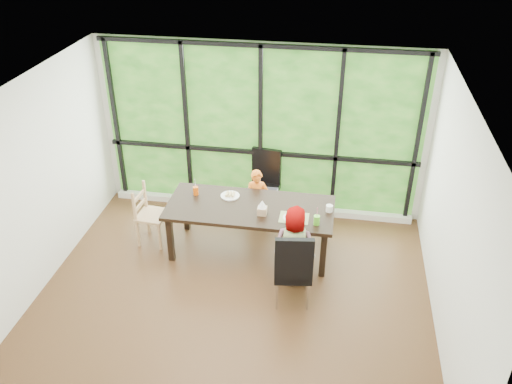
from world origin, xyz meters
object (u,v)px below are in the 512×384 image
at_px(child_older, 295,246).
at_px(plate_far, 230,196).
at_px(child_toddler, 257,200).
at_px(white_mug, 329,208).
at_px(green_cup, 317,220).
at_px(plate_near, 292,218).
at_px(dining_table, 250,229).
at_px(chair_interior_leather, 293,266).
at_px(chair_end_beech, 152,215).
at_px(orange_cup, 196,191).
at_px(tissue_box, 262,211).
at_px(chair_window_leather, 263,186).

xyz_separation_m(child_older, plate_far, (-1.01, 0.77, 0.20)).
height_order(child_toddler, white_mug, child_toddler).
relative_size(green_cup, white_mug, 1.39).
distance_m(plate_near, green_cup, 0.35).
distance_m(dining_table, green_cup, 1.07).
bearing_deg(plate_near, chair_interior_leather, -82.11).
bearing_deg(dining_table, chair_end_beech, -179.95).
bearing_deg(chair_end_beech, dining_table, -85.48).
bearing_deg(child_older, green_cup, -131.91).
relative_size(dining_table, orange_cup, 18.89).
distance_m(white_mug, tissue_box, 0.91).
bearing_deg(child_older, tissue_box, -36.67).
height_order(chair_end_beech, tissue_box, chair_end_beech).
bearing_deg(plate_near, plate_far, 155.56).
height_order(dining_table, white_mug, white_mug).
bearing_deg(chair_interior_leather, tissue_box, -64.51).
relative_size(chair_end_beech, child_older, 0.80).
bearing_deg(tissue_box, chair_window_leather, 98.40).
height_order(dining_table, plate_near, plate_near).
bearing_deg(dining_table, child_toddler, 90.00).
bearing_deg(plate_far, green_cup, -21.92).
relative_size(child_toddler, orange_cup, 8.07).
height_order(child_toddler, plate_far, child_toddler).
distance_m(child_toddler, plate_near, 1.03).
bearing_deg(chair_end_beech, plate_near, -91.14).
height_order(chair_window_leather, child_toddler, chair_window_leather).
height_order(chair_end_beech, child_toddler, child_toddler).
xyz_separation_m(chair_window_leather, chair_end_beech, (-1.47, -0.95, -0.09)).
distance_m(plate_far, tissue_box, 0.65).
bearing_deg(plate_near, child_older, -76.82).
bearing_deg(tissue_box, plate_far, 143.72).
distance_m(chair_window_leather, tissue_box, 1.16).
xyz_separation_m(chair_interior_leather, tissue_box, (-0.51, 0.77, 0.26)).
relative_size(chair_end_beech, white_mug, 9.64).
bearing_deg(chair_end_beech, child_older, -100.04).
distance_m(child_older, white_mug, 0.76).
bearing_deg(chair_interior_leather, orange_cup, -44.29).
height_order(chair_end_beech, orange_cup, chair_end_beech).
distance_m(orange_cup, tissue_box, 1.07).
height_order(dining_table, chair_end_beech, chair_end_beech).
bearing_deg(chair_interior_leather, white_mug, -118.87).
bearing_deg(orange_cup, tissue_box, -19.20).
xyz_separation_m(orange_cup, tissue_box, (1.01, -0.35, -0.01)).
height_order(chair_window_leather, orange_cup, chair_window_leather).
distance_m(chair_interior_leather, white_mug, 1.09).
relative_size(chair_window_leather, chair_interior_leather, 1.00).
height_order(chair_interior_leather, orange_cup, chair_interior_leather).
relative_size(chair_interior_leather, tissue_box, 8.73).
bearing_deg(tissue_box, chair_interior_leather, -56.66).
relative_size(child_older, tissue_box, 9.10).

